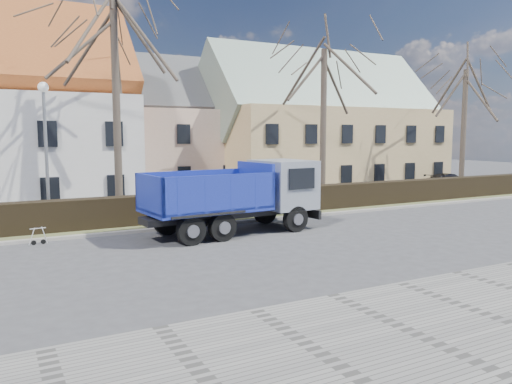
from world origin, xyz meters
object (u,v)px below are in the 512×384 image
dump_truck (227,197)px  cart_frame (32,236)px  parked_car_b (448,181)px  streetlight (46,156)px

dump_truck → cart_frame: size_ratio=9.80×
dump_truck → parked_car_b: size_ratio=1.88×
cart_frame → dump_truck: bearing=-10.8°
dump_truck → cart_frame: (-7.29, 1.39, -1.18)m
cart_frame → parked_car_b: (29.14, 6.43, 0.23)m
dump_truck → parked_car_b: dump_truck is taller
streetlight → parked_car_b: streetlight is taller
dump_truck → streetlight: streetlight is taller
dump_truck → streetlight: (-6.39, 4.40, 1.63)m
parked_car_b → streetlight: bearing=90.1°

